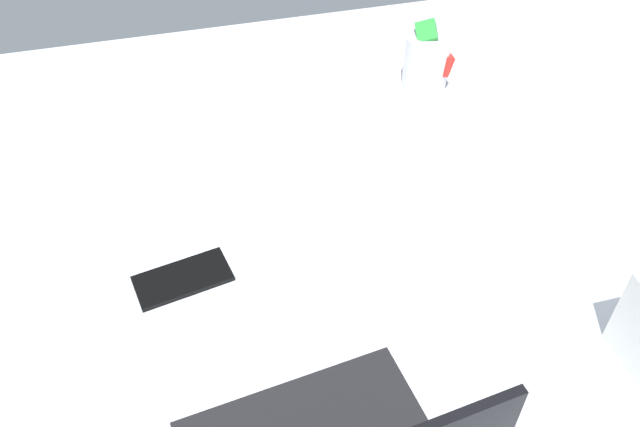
# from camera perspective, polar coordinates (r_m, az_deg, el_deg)

# --- Properties ---
(bed_mattress) EXTENTS (1.80, 1.40, 0.18)m
(bed_mattress) POSITION_cam_1_polar(r_m,az_deg,el_deg) (1.21, 12.76, -1.91)
(bed_mattress) COLOR #B7BCC6
(bed_mattress) RESTS_ON ground
(snack_cup) EXTENTS (0.09, 0.09, 0.14)m
(snack_cup) POSITION_cam_1_polar(r_m,az_deg,el_deg) (1.38, 9.18, 12.82)
(snack_cup) COLOR silver
(snack_cup) RESTS_ON bed_mattress
(cell_phone) EXTENTS (0.15, 0.09, 0.01)m
(cell_phone) POSITION_cam_1_polar(r_m,az_deg,el_deg) (1.01, -11.65, -5.46)
(cell_phone) COLOR black
(cell_phone) RESTS_ON bed_mattress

